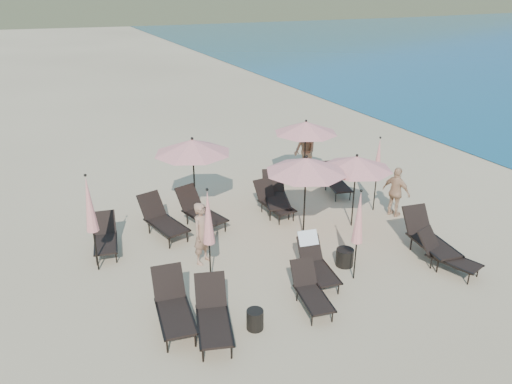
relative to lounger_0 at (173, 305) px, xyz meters
name	(u,v)px	position (x,y,z in m)	size (l,w,h in m)	color
ground	(347,281)	(4.23, -0.16, -0.47)	(800.00, 800.00, 0.00)	#D6BA8C
lounger_0	(173,305)	(0.00, 0.00, 0.00)	(0.87, 1.83, 1.01)	black
lounger_1	(213,314)	(0.64, -0.61, -0.01)	(1.09, 1.83, 0.99)	black
lounger_2	(316,261)	(3.59, 0.29, -0.01)	(0.79, 1.63, 0.98)	black
lounger_3	(311,290)	(2.91, -0.63, -0.08)	(0.78, 1.53, 0.84)	black
lounger_4	(446,254)	(6.72, -0.74, -0.06)	(1.04, 1.65, 0.89)	black
lounger_5	(428,237)	(6.85, 0.04, 0.03)	(0.96, 1.94, 1.07)	black
lounger_6	(105,237)	(-0.75, 3.75, -0.06)	(0.82, 1.60, 0.88)	black
lounger_7	(162,219)	(0.85, 4.03, 0.01)	(1.11, 1.91, 1.03)	black
lounger_8	(200,210)	(2.00, 4.14, 0.00)	(1.14, 1.89, 1.02)	black
lounger_9	(273,201)	(4.28, 3.93, -0.04)	(0.76, 1.65, 0.92)	black
lounger_10	(276,194)	(4.53, 4.23, 0.01)	(1.24, 1.94, 1.04)	black
lounger_11	(336,181)	(6.94, 4.53, -0.05)	(0.95, 1.68, 0.91)	black
umbrella_open_0	(306,165)	(4.41, 2.28, 1.64)	(2.22, 2.22, 2.39)	black
umbrella_open_1	(356,163)	(6.01, 2.23, 1.48)	(2.05, 2.05, 2.21)	black
umbrella_open_2	(192,146)	(2.12, 4.91, 1.70)	(2.28, 2.28, 2.46)	black
umbrella_open_3	(306,127)	(6.34, 5.60, 1.59)	(2.17, 2.17, 2.34)	black
umbrella_closed_0	(359,218)	(4.42, -0.14, 1.15)	(0.27, 0.27, 2.34)	black
umbrella_closed_1	(378,160)	(7.26, 2.83, 1.19)	(0.28, 0.28, 2.39)	black
umbrella_closed_2	(89,205)	(-1.11, 2.86, 1.31)	(0.30, 0.30, 2.56)	black
umbrella_closed_3	(208,218)	(1.26, 1.23, 1.20)	(0.28, 0.28, 2.40)	black
side_table_0	(255,320)	(1.47, -0.84, -0.25)	(0.36, 0.36, 0.44)	black
side_table_1	(345,257)	(4.56, 0.46, -0.25)	(0.45, 0.45, 0.45)	black
beachgoer_a	(202,233)	(1.39, 2.12, 0.34)	(0.60, 0.39, 1.64)	#A57559
beachgoer_b	(305,152)	(6.78, 6.35, 0.44)	(0.89, 0.69, 1.83)	#AA7857
beachgoer_c	(396,192)	(7.58, 2.25, 0.30)	(0.91, 0.38, 1.55)	tan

